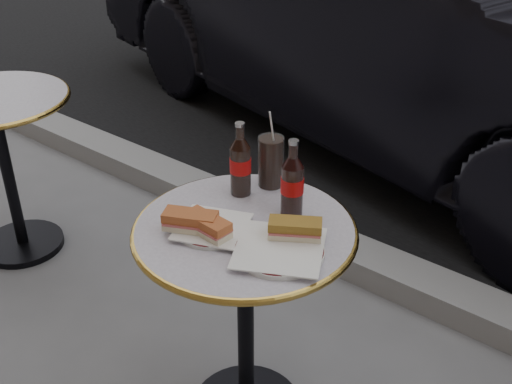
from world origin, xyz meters
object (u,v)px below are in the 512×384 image
Objects in this scene: plate_right at (279,251)px; plate_left at (212,229)px; cola_bottle_left at (240,159)px; cola_bottle_right at (292,178)px; bistro_table at (246,328)px; parked_car at (412,13)px; cola_glass at (271,161)px.

plate_left is at bearing -171.70° from plate_right.
cola_bottle_left is at bearing 147.50° from plate_right.
cola_bottle_right reaches higher than plate_left.
cola_bottle_right reaches higher than cola_bottle_left.
parked_car reaches higher than bistro_table.
cola_bottle_right is at bearing 116.30° from plate_right.
bistro_table is 0.38m from plate_left.
bistro_table is 0.16× the size of parked_car.
cola_glass is at bearing 67.41° from cola_bottle_left.
cola_glass reaches higher than plate_right.
cola_bottle_left is at bearing -152.90° from parked_car.
cola_bottle_left reaches higher than plate_right.
plate_right is (0.15, -0.04, 0.37)m from bistro_table.
plate_left reaches higher than bistro_table.
cola_bottle_left is (-0.13, 0.14, 0.48)m from bistro_table.
cola_bottle_right is at bearing -33.56° from cola_glass.
cola_bottle_right reaches higher than cola_glass.
cola_glass is (-0.03, 0.30, 0.07)m from plate_left.
parked_car is (-0.53, 2.01, -0.06)m from cola_glass.
parked_car reaches higher than plate_left.
plate_right is at bearing -147.52° from parked_car.
bistro_table is at bearing -115.74° from cola_bottle_right.
cola_bottle_right is at bearing -148.17° from parked_car.
cola_bottle_left is 0.11m from cola_glass.
cola_bottle_left reaches higher than plate_left.
plate_left is 0.82× the size of plate_right.
plate_right is at bearing -32.50° from cola_bottle_left.
plate_right is (0.20, 0.03, 0.00)m from plate_left.
parked_car reaches higher than cola_bottle_left.
cola_bottle_right is (-0.08, 0.17, 0.11)m from plate_right.
cola_glass is at bearing 146.44° from cola_bottle_right.
cola_glass is 2.08m from parked_car.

